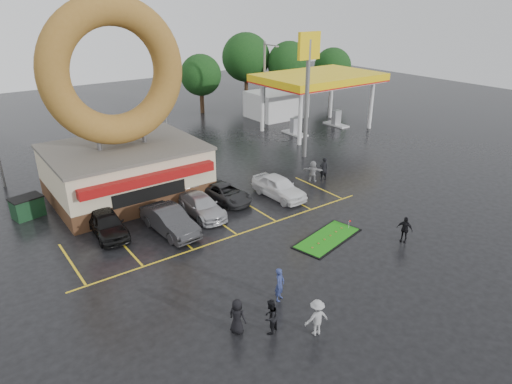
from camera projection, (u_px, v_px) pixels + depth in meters
ground at (272, 259)px, 24.92m from camera, size 120.00×120.00×0.00m
donut_shop at (122, 135)px, 31.18m from camera, size 10.20×8.70×13.50m
gas_station at (299, 91)px, 49.81m from camera, size 12.30×13.65×5.90m
shell_sign at (308, 72)px, 37.94m from camera, size 2.20×0.36×10.60m
streetlight_mid at (164, 99)px, 40.74m from camera, size 0.40×2.21×9.00m
streetlight_right at (265, 83)px, 47.95m from camera, size 0.40×2.21×9.00m
tree_far_a at (289, 63)px, 59.20m from camera, size 5.60×5.60×8.00m
tree_far_b at (333, 66)px, 61.21m from camera, size 4.90×4.90×7.00m
tree_far_c at (246, 57)px, 59.76m from camera, size 6.30×6.30×9.00m
tree_far_d at (201, 75)px, 54.47m from camera, size 4.90×4.90×7.00m
car_black at (107, 223)px, 27.20m from camera, size 2.01×4.45×1.48m
car_dgrey at (170, 221)px, 27.44m from camera, size 1.99×4.84×1.56m
car_silver at (202, 206)px, 29.71m from camera, size 1.99×4.55×1.30m
car_grey at (225, 193)px, 31.76m from camera, size 2.47×4.50×1.20m
car_white at (279, 187)px, 32.31m from camera, size 2.01×4.64×1.56m
person_blue at (280, 284)px, 21.27m from camera, size 0.73×0.65×1.69m
person_blackjkt at (270, 317)px, 19.20m from camera, size 0.95×0.86×1.60m
person_hoodie at (317, 317)px, 19.09m from camera, size 1.19×0.85×1.67m
person_bystander at (237, 316)px, 19.20m from camera, size 0.79×0.93×1.63m
person_cameraman at (405, 229)px, 26.41m from camera, size 0.68×1.00×1.58m
person_walker_near at (313, 171)px, 35.06m from camera, size 1.41×1.45×1.65m
person_walker_far at (324, 169)px, 35.24m from camera, size 0.77×0.61×1.87m
dumpster at (27, 208)px, 29.46m from camera, size 2.02×1.56×1.30m
putting_green at (327, 238)px, 26.98m from camera, size 4.95×2.99×0.58m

